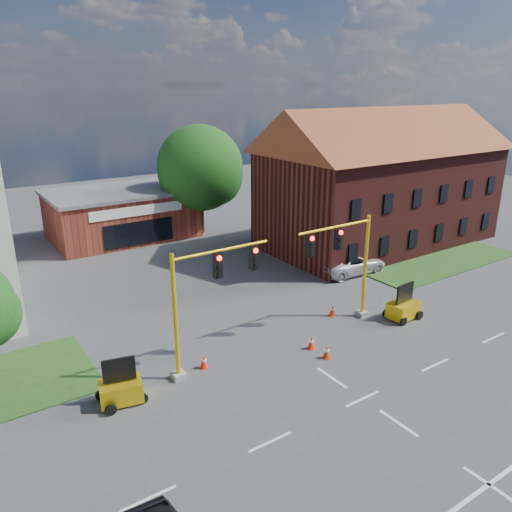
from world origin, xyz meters
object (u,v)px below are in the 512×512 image
Objects in this scene: signal_mast_west at (207,294)px; signal_mast_east at (345,259)px; pickup_white at (352,263)px; trailer_east at (403,308)px; trailer_west at (121,389)px.

signal_mast_west is 8.71m from signal_mast_east.
trailer_east is at bearing 162.35° from pickup_white.
trailer_west is at bearing -178.78° from signal_mast_east.
trailer_east is (16.64, -1.28, 0.01)m from trailer_west.
signal_mast_west is 16.31m from pickup_white.
signal_mast_west reaches higher than trailer_west.
trailer_east is (3.43, -1.57, -3.27)m from signal_mast_east.
trailer_east is at bearing 9.15° from trailer_west.
trailer_west is (-13.21, -0.28, -3.28)m from signal_mast_east.
signal_mast_east is 4.99m from trailer_east.
signal_mast_west reaches higher than pickup_white.
signal_mast_east is (8.71, 0.00, 0.00)m from signal_mast_west.
pickup_white is at bearing 64.08° from trailer_east.
trailer_east is at bearing -24.50° from signal_mast_east.
pickup_white is (19.47, 5.91, 0.09)m from trailer_west.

